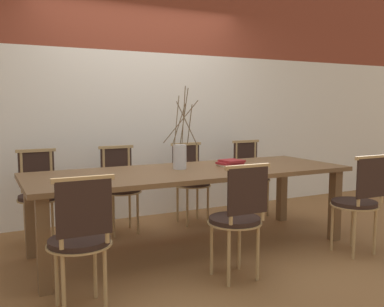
% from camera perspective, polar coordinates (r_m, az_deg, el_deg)
% --- Properties ---
extents(ground_plane, '(16.00, 16.00, 0.00)m').
position_cam_1_polar(ground_plane, '(4.11, -0.00, -12.46)').
color(ground_plane, olive).
extents(wall_rear, '(12.00, 0.06, 3.20)m').
position_cam_1_polar(wall_rear, '(5.14, -6.86, 9.37)').
color(wall_rear, white).
rests_on(wall_rear, ground_plane).
extents(dining_table, '(2.96, 1.04, 0.74)m').
position_cam_1_polar(dining_table, '(3.94, -0.00, -3.29)').
color(dining_table, brown).
rests_on(dining_table, ground_plane).
extents(chair_near_leftend, '(0.42, 0.42, 0.90)m').
position_cam_1_polar(chair_near_leftend, '(2.83, -14.62, -10.63)').
color(chair_near_leftend, black).
rests_on(chair_near_leftend, ground_plane).
extents(chair_near_left, '(0.42, 0.42, 0.90)m').
position_cam_1_polar(chair_near_left, '(3.27, 6.15, -8.18)').
color(chair_near_left, black).
rests_on(chair_near_left, ground_plane).
extents(chair_near_center, '(0.42, 0.42, 0.90)m').
position_cam_1_polar(chair_near_center, '(4.08, 21.34, -5.67)').
color(chair_near_center, black).
rests_on(chair_near_center, ground_plane).
extents(chair_far_leftend, '(0.42, 0.42, 0.90)m').
position_cam_1_polar(chair_far_leftend, '(4.40, -19.73, -4.77)').
color(chair_far_leftend, black).
rests_on(chair_far_leftend, ground_plane).
extents(chair_far_left, '(0.42, 0.42, 0.90)m').
position_cam_1_polar(chair_far_left, '(4.56, -9.56, -4.09)').
color(chair_far_left, black).
rests_on(chair_far_left, ground_plane).
extents(chair_far_center, '(0.42, 0.42, 0.90)m').
position_cam_1_polar(chair_far_center, '(4.87, -0.18, -3.36)').
color(chair_far_center, black).
rests_on(chair_far_center, ground_plane).
extents(chair_far_right, '(0.42, 0.42, 0.90)m').
position_cam_1_polar(chair_far_right, '(5.28, 7.87, -2.65)').
color(chair_far_right, black).
rests_on(chair_far_right, ground_plane).
extents(vase_centerpiece, '(0.33, 0.37, 0.77)m').
position_cam_1_polar(vase_centerpiece, '(3.97, -1.62, -0.17)').
color(vase_centerpiece, silver).
rests_on(vase_centerpiece, dining_table).
extents(book_stack, '(0.25, 0.22, 0.06)m').
position_cam_1_polar(book_stack, '(4.20, 5.21, -1.26)').
color(book_stack, beige).
rests_on(book_stack, dining_table).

